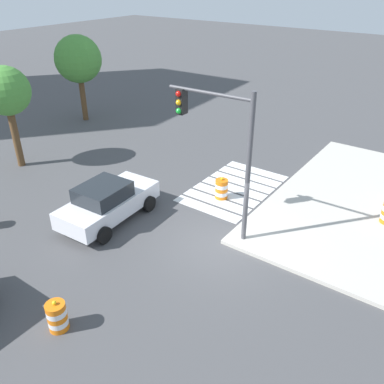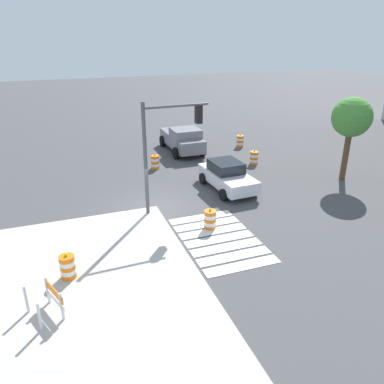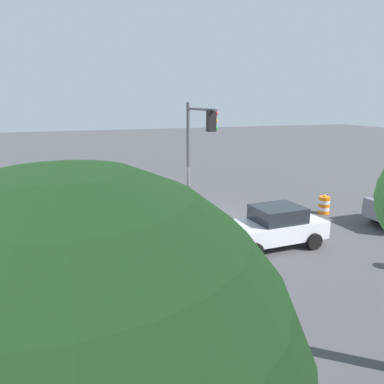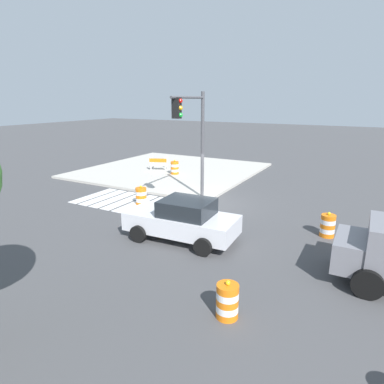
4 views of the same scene
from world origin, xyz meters
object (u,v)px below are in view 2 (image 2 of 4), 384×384
Objects in this scene: traffic_barrel_median_far at (210,219)px; traffic_barrel_on_sidewalk at (68,267)px; construction_barricade at (50,298)px; traffic_barrel_median_near at (254,158)px; traffic_barrel_near_corner at (155,162)px; traffic_barrel_crosswalk_end at (240,141)px; traffic_light_pole at (168,137)px; pickup_truck at (183,140)px; sports_car at (227,176)px; street_tree_streetside_near at (352,118)px.

traffic_barrel_on_sidewalk reaches higher than traffic_barrel_median_far.
traffic_barrel_median_near is at bearing 129.94° from construction_barricade.
traffic_barrel_near_corner is at bearing 151.69° from construction_barricade.
traffic_barrel_near_corner is 1.00× the size of traffic_barrel_crosswalk_end.
traffic_barrel_crosswalk_end is 4.29m from traffic_barrel_median_near.
traffic_light_pole is at bearing 136.40° from construction_barricade.
pickup_truck is 4.18m from traffic_barrel_near_corner.
traffic_barrel_median_near is (1.47, 6.63, 0.00)m from traffic_barrel_near_corner.
construction_barricade is (11.32, -13.52, 0.27)m from traffic_barrel_median_near.
traffic_barrel_median_far is at bearing -12.95° from pickup_truck.
pickup_truck reaches higher than traffic_barrel_crosswalk_end.
traffic_light_pole reaches higher than sports_car.
traffic_barrel_crosswalk_end is 19.49m from traffic_barrel_on_sidewalk.
traffic_light_pole is (9.34, -8.69, 3.46)m from traffic_barrel_crosswalk_end.
traffic_light_pole is at bearing -55.99° from traffic_barrel_median_near.
traffic_barrel_crosswalk_end is at bearing -161.81° from street_tree_streetside_near.
pickup_truck is 5.06× the size of traffic_barrel_on_sidewalk.
traffic_barrel_crosswalk_end is at bearing 87.49° from pickup_truck.
sports_car is 12.68m from construction_barricade.
traffic_barrel_crosswalk_end is at bearing 137.07° from traffic_light_pole.
traffic_barrel_near_corner is 6.79m from traffic_barrel_median_near.
construction_barricade is (1.83, -0.65, 0.12)m from traffic_barrel_on_sidewalk.
traffic_barrel_on_sidewalk is (13.87, -9.21, -0.37)m from pickup_truck.
traffic_light_pole reaches higher than traffic_barrel_median_near.
sports_car is 8.09m from street_tree_streetside_near.
traffic_barrel_crosswalk_end is at bearing 166.17° from traffic_barrel_median_near.
traffic_barrel_near_corner is 9.00m from traffic_barrel_median_far.
pickup_truck is 16.65m from traffic_barrel_on_sidewalk.
traffic_light_pole is 1.09× the size of street_tree_streetside_near.
street_tree_streetside_near is (8.56, 2.81, 3.35)m from traffic_barrel_crosswalk_end.
street_tree_streetside_near reaches higher than pickup_truck.
sports_car is 4.98m from traffic_barrel_median_near.
traffic_barrel_on_sidewalk is at bearing -73.03° from street_tree_streetside_near.
pickup_truck is at bearing -179.68° from sports_car.
traffic_barrel_median_near is 9.87m from traffic_barrel_median_far.
sports_car is 0.85× the size of pickup_truck.
traffic_barrel_median_far is at bearing -34.01° from sports_car.
traffic_barrel_crosswalk_end and traffic_barrel_median_far have the same top height.
traffic_barrel_crosswalk_end is (-2.69, 7.65, 0.00)m from traffic_barrel_near_corner.
traffic_barrel_on_sidewalk reaches higher than construction_barricade.
construction_barricade is at bearing -50.06° from traffic_barrel_median_near.
traffic_barrel_median_far is (7.52, -6.39, 0.00)m from traffic_barrel_median_near.
construction_barricade is at bearing -43.60° from traffic_light_pole.
traffic_barrel_near_corner is at bearing -70.61° from traffic_barrel_crosswalk_end.
traffic_barrel_on_sidewalk is 0.19× the size of traffic_light_pole.
sports_car is 3.06× the size of construction_barricade.
street_tree_streetside_near is at bearing 82.42° from sports_car.
sports_car is at bearing -31.50° from traffic_barrel_crosswalk_end.
sports_car reaches higher than traffic_barrel_near_corner.
construction_barricade is at bearing -43.20° from traffic_barrel_crosswalk_end.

